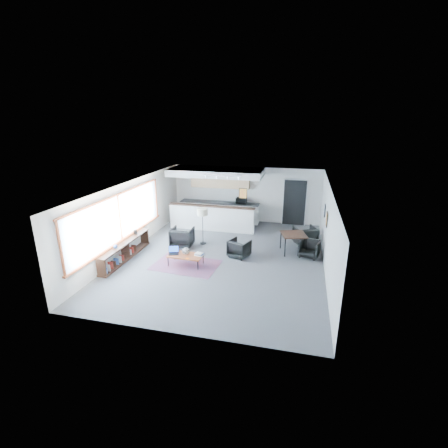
% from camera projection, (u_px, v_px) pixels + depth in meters
% --- Properties ---
extents(room, '(7.02, 9.02, 2.62)m').
position_uv_depth(room, '(223.00, 223.00, 11.28)').
color(room, '#4D4D50').
rests_on(room, ground).
extents(window, '(0.10, 5.95, 1.66)m').
position_uv_depth(window, '(120.00, 219.00, 11.18)').
color(window, '#8CBFFF').
rests_on(window, room).
extents(console, '(0.35, 3.00, 0.80)m').
position_uv_depth(console, '(125.00, 251.00, 11.36)').
color(console, '#321B11').
rests_on(console, floor).
extents(kitchenette, '(4.20, 1.96, 2.60)m').
position_uv_depth(kitchenette, '(217.00, 195.00, 14.95)').
color(kitchenette, white).
rests_on(kitchenette, floor).
extents(doorway, '(1.10, 0.12, 2.15)m').
position_uv_depth(doorway, '(294.00, 202.00, 14.92)').
color(doorway, black).
rests_on(doorway, room).
extents(track_light, '(1.60, 0.07, 0.15)m').
position_uv_depth(track_light, '(222.00, 176.00, 13.06)').
color(track_light, silver).
rests_on(track_light, room).
extents(wall_art_lower, '(0.03, 0.38, 0.48)m').
position_uv_depth(wall_art_lower, '(327.00, 219.00, 10.79)').
color(wall_art_lower, black).
rests_on(wall_art_lower, room).
extents(wall_art_upper, '(0.03, 0.34, 0.44)m').
position_uv_depth(wall_art_upper, '(325.00, 211.00, 12.01)').
color(wall_art_upper, black).
rests_on(wall_art_upper, room).
extents(kilim_rug, '(2.29, 1.65, 0.01)m').
position_uv_depth(kilim_rug, '(186.00, 265.00, 11.03)').
color(kilim_rug, '#572D44').
rests_on(kilim_rug, floor).
extents(coffee_table, '(1.18, 0.67, 0.38)m').
position_uv_depth(coffee_table, '(186.00, 256.00, 10.93)').
color(coffee_table, brown).
rests_on(coffee_table, floor).
extents(laptop, '(0.42, 0.38, 0.25)m').
position_uv_depth(laptop, '(174.00, 251.00, 11.03)').
color(laptop, black).
rests_on(laptop, coffee_table).
extents(ceramic_pot, '(0.25, 0.25, 0.25)m').
position_uv_depth(ceramic_pot, '(186.00, 251.00, 10.91)').
color(ceramic_pot, gray).
rests_on(ceramic_pot, coffee_table).
extents(book_stack, '(0.33, 0.29, 0.09)m').
position_uv_depth(book_stack, '(199.00, 254.00, 10.87)').
color(book_stack, silver).
rests_on(book_stack, coffee_table).
extents(coaster, '(0.14, 0.14, 0.01)m').
position_uv_depth(coaster, '(187.00, 258.00, 10.63)').
color(coaster, '#E5590C').
rests_on(coaster, coffee_table).
extents(armchair_left, '(0.84, 0.79, 0.82)m').
position_uv_depth(armchair_left, '(182.00, 236.00, 12.51)').
color(armchair_left, black).
rests_on(armchair_left, floor).
extents(armchair_right, '(0.84, 0.82, 0.69)m').
position_uv_depth(armchair_right, '(239.00, 247.00, 11.63)').
color(armchair_right, black).
rests_on(armchair_right, floor).
extents(floor_lamp, '(0.43, 0.43, 1.45)m').
position_uv_depth(floor_lamp, '(202.00, 213.00, 12.54)').
color(floor_lamp, black).
rests_on(floor_lamp, floor).
extents(dining_table, '(1.06, 1.06, 0.73)m').
position_uv_depth(dining_table, '(294.00, 236.00, 11.88)').
color(dining_table, '#321B11').
rests_on(dining_table, floor).
extents(dining_chair_near, '(0.69, 0.66, 0.58)m').
position_uv_depth(dining_chair_near, '(309.00, 249.00, 11.60)').
color(dining_chair_near, black).
rests_on(dining_chair_near, floor).
extents(dining_chair_far, '(0.87, 0.85, 0.69)m').
position_uv_depth(dining_chair_far, '(305.00, 236.00, 12.71)').
color(dining_chair_far, black).
rests_on(dining_chair_far, floor).
extents(microwave, '(0.50, 0.29, 0.33)m').
position_uv_depth(microwave, '(241.00, 200.00, 15.21)').
color(microwave, black).
rests_on(microwave, kitchenette).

